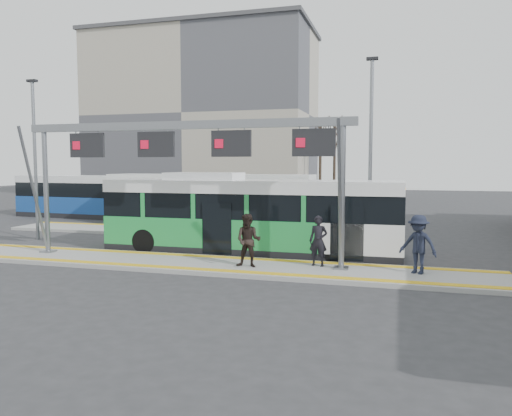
{
  "coord_description": "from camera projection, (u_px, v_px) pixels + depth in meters",
  "views": [
    {
      "loc": [
        7.38,
        -16.85,
        3.75
      ],
      "look_at": [
        1.65,
        3.0,
        1.94
      ],
      "focal_mm": 35.0,
      "sensor_mm": 36.0,
      "label": 1
    }
  ],
  "objects": [
    {
      "name": "gantry",
      "position": [
        184.0,
        150.0,
        18.46
      ],
      "size": [
        13.0,
        1.68,
        5.2
      ],
      "color": "slate",
      "rests_on": "platform_main"
    },
    {
      "name": "passenger_a",
      "position": [
        318.0,
        241.0,
        17.66
      ],
      "size": [
        0.69,
        0.49,
        1.79
      ],
      "primitive_type": "imported",
      "rotation": [
        0.0,
        0.0,
        -0.09
      ],
      "color": "black",
      "rests_on": "platform_main"
    },
    {
      "name": "bg_bus_blue",
      "position": [
        91.0,
        197.0,
        35.27
      ],
      "size": [
        11.5,
        3.29,
        2.96
      ],
      "rotation": [
        0.0,
        0.0,
        -0.07
      ],
      "color": "black",
      "rests_on": "ground"
    },
    {
      "name": "platform_second",
      "position": [
        182.0,
        232.0,
        27.25
      ],
      "size": [
        20.0,
        3.0,
        0.15
      ],
      "primitive_type": "cube",
      "color": "gray",
      "rests_on": "ground"
    },
    {
      "name": "hero_bus",
      "position": [
        250.0,
        217.0,
        20.94
      ],
      "size": [
        12.41,
        2.71,
        3.41
      ],
      "rotation": [
        0.0,
        0.0,
        0.01
      ],
      "color": "black",
      "rests_on": "ground"
    },
    {
      "name": "tree_left",
      "position": [
        321.0,
        136.0,
        49.26
      ],
      "size": [
        1.4,
        1.4,
        8.61
      ],
      "color": "#382B21",
      "rests_on": "ground"
    },
    {
      "name": "ground",
      "position": [
        191.0,
        266.0,
        18.5
      ],
      "size": [
        120.0,
        120.0,
        0.0
      ],
      "primitive_type": "plane",
      "color": "#2D2D30",
      "rests_on": "ground"
    },
    {
      "name": "bg_bus_green",
      "position": [
        210.0,
        201.0,
        30.35
      ],
      "size": [
        12.61,
        2.7,
        3.15
      ],
      "rotation": [
        0.0,
        0.0,
        -0.0
      ],
      "color": "black",
      "rests_on": "ground"
    },
    {
      "name": "lamp_east",
      "position": [
        371.0,
        149.0,
        21.75
      ],
      "size": [
        0.5,
        0.25,
        8.34
      ],
      "color": "slate",
      "rests_on": "ground"
    },
    {
      "name": "passenger_c",
      "position": [
        418.0,
        244.0,
        16.42
      ],
      "size": [
        1.45,
        1.18,
        1.95
      ],
      "primitive_type": "imported",
      "rotation": [
        0.0,
        0.0,
        -0.43
      ],
      "color": "black",
      "rests_on": "platform_main"
    },
    {
      "name": "lamp_west",
      "position": [
        35.0,
        156.0,
        24.63
      ],
      "size": [
        0.5,
        0.25,
        7.88
      ],
      "color": "slate",
      "rests_on": "ground"
    },
    {
      "name": "passenger_b",
      "position": [
        248.0,
        241.0,
        17.47
      ],
      "size": [
        0.93,
        0.74,
        1.88
      ],
      "primitive_type": "imported",
      "rotation": [
        0.0,
        0.0,
        0.03
      ],
      "color": "black",
      "rests_on": "platform_main"
    },
    {
      "name": "platform_main",
      "position": [
        191.0,
        264.0,
        18.49
      ],
      "size": [
        22.0,
        3.0,
        0.15
      ],
      "primitive_type": "cube",
      "color": "gray",
      "rests_on": "ground"
    },
    {
      "name": "apartment_block",
      "position": [
        204.0,
        116.0,
        56.02
      ],
      "size": [
        24.5,
        12.5,
        18.4
      ],
      "color": "#A59C89",
      "rests_on": "ground"
    },
    {
      "name": "tactile_main",
      "position": [
        191.0,
        261.0,
        18.48
      ],
      "size": [
        22.0,
        2.65,
        0.02
      ],
      "color": "gold",
      "rests_on": "platform_main"
    },
    {
      "name": "tree_mid",
      "position": [
        335.0,
        135.0,
        50.39
      ],
      "size": [
        1.4,
        1.4,
        8.91
      ],
      "color": "#382B21",
      "rests_on": "ground"
    },
    {
      "name": "tactile_second",
      "position": [
        191.0,
        228.0,
        28.35
      ],
      "size": [
        20.0,
        0.35,
        0.02
      ],
      "color": "gold",
      "rests_on": "platform_second"
    },
    {
      "name": "tree_far",
      "position": [
        99.0,
        134.0,
        54.35
      ],
      "size": [
        1.4,
        1.4,
        9.3
      ],
      "color": "#382B21",
      "rests_on": "ground"
    }
  ]
}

